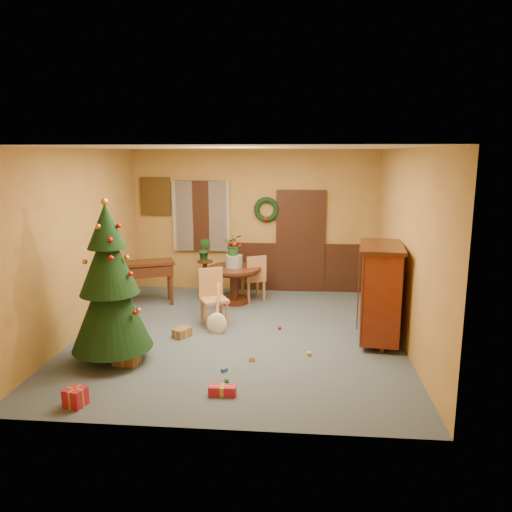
# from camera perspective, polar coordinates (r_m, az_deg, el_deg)

# --- Properties ---
(room_envelope) EXTENTS (5.50, 5.50, 5.50)m
(room_envelope) POSITION_cam_1_polar(r_m,az_deg,el_deg) (10.29, 0.95, 2.11)
(room_envelope) COLOR #384652
(room_envelope) RESTS_ON ground
(dining_table) EXTENTS (1.02, 1.02, 0.70)m
(dining_table) POSITION_cam_1_polar(r_m,az_deg,el_deg) (9.53, -2.50, -2.52)
(dining_table) COLOR black
(dining_table) RESTS_ON floor
(urn) EXTENTS (0.32, 0.32, 0.24)m
(urn) POSITION_cam_1_polar(r_m,az_deg,el_deg) (9.45, -2.52, -0.60)
(urn) COLOR slate
(urn) RESTS_ON dining_table
(centerpiece_plant) EXTENTS (0.36, 0.31, 0.40)m
(centerpiece_plant) POSITION_cam_1_polar(r_m,az_deg,el_deg) (9.39, -2.53, 1.31)
(centerpiece_plant) COLOR #1E4C23
(centerpiece_plant) RESTS_ON urn
(chair_near) EXTENTS (0.55, 0.55, 0.95)m
(chair_near) POSITION_cam_1_polar(r_m,az_deg,el_deg) (8.35, -4.96, -4.46)
(chair_near) COLOR #9C643E
(chair_near) RESTS_ON floor
(chair_far) EXTENTS (0.53, 0.53, 0.91)m
(chair_far) POSITION_cam_1_polar(r_m,az_deg,el_deg) (9.64, -0.18, -2.35)
(chair_far) COLOR #9C643E
(chair_far) RESTS_ON floor
(guitar) EXTENTS (0.36, 0.51, 0.74)m
(guitar) POSITION_cam_1_polar(r_m,az_deg,el_deg) (7.97, -4.52, -6.19)
(guitar) COLOR #EDE0C6
(guitar) RESTS_ON floor
(plant_stand) EXTENTS (0.30, 0.30, 0.78)m
(plant_stand) POSITION_cam_1_polar(r_m,az_deg,el_deg) (9.78, -5.82, -2.22)
(plant_stand) COLOR black
(plant_stand) RESTS_ON floor
(stand_plant) EXTENTS (0.30, 0.27, 0.44)m
(stand_plant) POSITION_cam_1_polar(r_m,az_deg,el_deg) (9.67, -5.89, 0.74)
(stand_plant) COLOR #19471E
(stand_plant) RESTS_ON plant_stand
(christmas_tree) EXTENTS (1.09, 1.09, 2.25)m
(christmas_tree) POSITION_cam_1_polar(r_m,az_deg,el_deg) (7.00, -16.39, -3.31)
(christmas_tree) COLOR #382111
(christmas_tree) RESTS_ON floor
(writing_desk) EXTENTS (1.05, 0.79, 0.84)m
(writing_desk) POSITION_cam_1_polar(r_m,az_deg,el_deg) (9.60, -12.21, -1.80)
(writing_desk) COLOR black
(writing_desk) RESTS_ON floor
(sideboard) EXTENTS (0.75, 1.23, 1.50)m
(sideboard) POSITION_cam_1_polar(r_m,az_deg,el_deg) (7.73, 13.97, -3.82)
(sideboard) COLOR #4F1009
(sideboard) RESTS_ON floor
(gift_a) EXTENTS (0.36, 0.29, 0.18)m
(gift_a) POSITION_cam_1_polar(r_m,az_deg,el_deg) (7.14, -14.57, -11.24)
(gift_a) COLOR brown
(gift_a) RESTS_ON floor
(gift_b) EXTENTS (0.26, 0.26, 0.22)m
(gift_b) POSITION_cam_1_polar(r_m,az_deg,el_deg) (6.23, -19.94, -14.93)
(gift_b) COLOR #A8162A
(gift_b) RESTS_ON floor
(gift_c) EXTENTS (0.30, 0.33, 0.15)m
(gift_c) POSITION_cam_1_polar(r_m,az_deg,el_deg) (7.96, -8.46, -8.66)
(gift_c) COLOR brown
(gift_c) RESTS_ON floor
(gift_d) EXTENTS (0.33, 0.14, 0.12)m
(gift_d) POSITION_cam_1_polar(r_m,az_deg,el_deg) (6.15, -3.87, -15.07)
(gift_d) COLOR #A8162A
(gift_d) RESTS_ON floor
(toy_a) EXTENTS (0.09, 0.09, 0.05)m
(toy_a) POSITION_cam_1_polar(r_m,az_deg,el_deg) (6.74, -3.64, -12.86)
(toy_a) COLOR #2A5BB6
(toy_a) RESTS_ON floor
(toy_b) EXTENTS (0.06, 0.06, 0.06)m
(toy_b) POSITION_cam_1_polar(r_m,az_deg,el_deg) (6.45, -3.38, -13.99)
(toy_b) COLOR green
(toy_b) RESTS_ON floor
(toy_c) EXTENTS (0.06, 0.09, 0.05)m
(toy_c) POSITION_cam_1_polar(r_m,az_deg,el_deg) (7.26, 6.08, -11.05)
(toy_c) COLOR gold
(toy_c) RESTS_ON floor
(toy_d) EXTENTS (0.06, 0.06, 0.06)m
(toy_d) POSITION_cam_1_polar(r_m,az_deg,el_deg) (8.22, 2.72, -8.20)
(toy_d) COLOR #B4160C
(toy_d) RESTS_ON floor
(toy_e) EXTENTS (0.08, 0.05, 0.05)m
(toy_e) POSITION_cam_1_polar(r_m,az_deg,el_deg) (7.04, -0.49, -11.74)
(toy_e) COLOR orange
(toy_e) RESTS_ON floor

